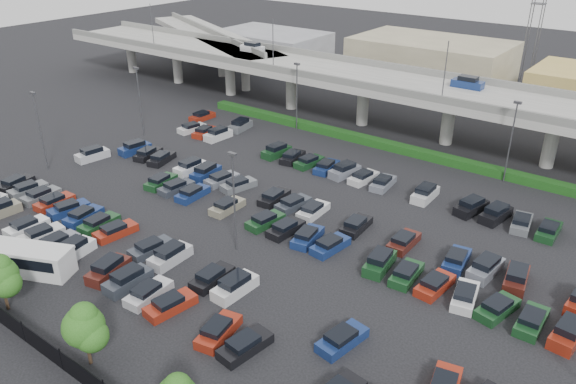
# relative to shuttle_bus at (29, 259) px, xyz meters

# --- Properties ---
(ground) EXTENTS (280.00, 280.00, 0.00)m
(ground) POSITION_rel_shuttle_bus_xyz_m (12.55, 22.43, -1.42)
(ground) COLOR black
(overpass) EXTENTS (150.00, 13.00, 15.80)m
(overpass) POSITION_rel_shuttle_bus_xyz_m (12.30, 54.46, 5.55)
(overpass) COLOR gray
(overpass) RESTS_ON ground
(on_ramp) EXTENTS (50.93, 30.13, 8.80)m
(on_ramp) POSITION_rel_shuttle_bus_xyz_m (-39.55, 65.48, 5.43)
(on_ramp) COLOR gray
(on_ramp) RESTS_ON ground
(hedge) EXTENTS (66.00, 1.60, 1.10)m
(hedge) POSITION_rel_shuttle_bus_xyz_m (12.55, 47.43, -0.87)
(hedge) COLOR #153B11
(hedge) RESTS_ON ground
(fence) EXTENTS (70.00, 0.10, 2.00)m
(fence) POSITION_rel_shuttle_bus_xyz_m (12.49, -5.57, -0.52)
(fence) COLOR black
(fence) RESTS_ON ground
(tree_row) EXTENTS (65.07, 3.66, 5.94)m
(tree_row) POSITION_rel_shuttle_bus_xyz_m (13.25, -4.10, 2.10)
(tree_row) COLOR #332316
(tree_row) RESTS_ON ground
(shuttle_bus) EXTENTS (8.57, 5.86, 2.62)m
(shuttle_bus) POSITION_rel_shuttle_bus_xyz_m (0.00, 0.00, 0.00)
(shuttle_bus) COLOR silver
(shuttle_bus) RESTS_ON ground
(parked_cars) EXTENTS (63.14, 41.65, 1.67)m
(parked_cars) POSITION_rel_shuttle_bus_xyz_m (11.79, 19.03, -0.81)
(parked_cars) COLOR #2F343D
(parked_cars) RESTS_ON ground
(light_poles) EXTENTS (66.90, 48.38, 10.30)m
(light_poles) POSITION_rel_shuttle_bus_xyz_m (8.42, 24.43, 4.81)
(light_poles) COLOR #47474C
(light_poles) RESTS_ON ground
(distant_buildings) EXTENTS (138.00, 24.00, 9.00)m
(distant_buildings) POSITION_rel_shuttle_bus_xyz_m (24.92, 84.24, 2.32)
(distant_buildings) COLOR gray
(distant_buildings) RESTS_ON ground
(comm_tower) EXTENTS (2.40, 2.40, 30.00)m
(comm_tower) POSITION_rel_shuttle_bus_xyz_m (16.55, 96.43, 14.19)
(comm_tower) COLOR #47474C
(comm_tower) RESTS_ON ground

